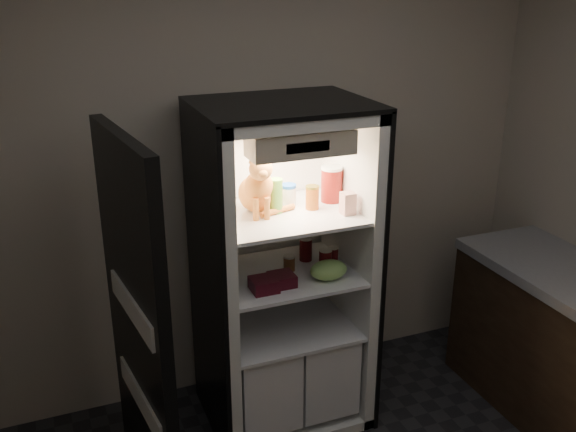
{
  "coord_description": "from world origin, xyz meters",
  "views": [
    {
      "loc": [
        -1.17,
        -1.64,
        2.49
      ],
      "look_at": [
        0.02,
        1.32,
        1.27
      ],
      "focal_mm": 40.0,
      "sensor_mm": 36.0,
      "label": 1
    }
  ],
  "objects_px": {
    "cream_carton": "(348,203)",
    "berry_box_left": "(264,285)",
    "parmesan_shaker": "(276,196)",
    "soda_can_b": "(333,257)",
    "salsa_jar": "(312,197)",
    "grape_bag": "(329,270)",
    "condiment_jar": "(289,263)",
    "soda_can_c": "(325,261)",
    "refrigerator": "(281,291)",
    "soda_can_a": "(306,249)",
    "berry_box_right": "(282,280)",
    "pepper_jar": "(331,184)",
    "mayo_tub": "(288,195)",
    "tabby_cat": "(258,189)"
  },
  "relations": [
    {
      "from": "parmesan_shaker",
      "to": "soda_can_b",
      "type": "distance_m",
      "value": 0.51
    },
    {
      "from": "refrigerator",
      "to": "soda_can_b",
      "type": "height_order",
      "value": "refrigerator"
    },
    {
      "from": "soda_can_a",
      "to": "berry_box_right",
      "type": "xyz_separation_m",
      "value": [
        -0.24,
        -0.24,
        -0.03
      ]
    },
    {
      "from": "salsa_jar",
      "to": "condiment_jar",
      "type": "height_order",
      "value": "salsa_jar"
    },
    {
      "from": "cream_carton",
      "to": "berry_box_right",
      "type": "bearing_deg",
      "value": 179.79
    },
    {
      "from": "condiment_jar",
      "to": "berry_box_left",
      "type": "xyz_separation_m",
      "value": [
        -0.21,
        -0.18,
        -0.01
      ]
    },
    {
      "from": "pepper_jar",
      "to": "soda_can_a",
      "type": "bearing_deg",
      "value": 167.95
    },
    {
      "from": "tabby_cat",
      "to": "soda_can_a",
      "type": "bearing_deg",
      "value": 18.7
    },
    {
      "from": "parmesan_shaker",
      "to": "pepper_jar",
      "type": "bearing_deg",
      "value": 8.68
    },
    {
      "from": "salsa_jar",
      "to": "grape_bag",
      "type": "distance_m",
      "value": 0.4
    },
    {
      "from": "soda_can_a",
      "to": "soda_can_b",
      "type": "xyz_separation_m",
      "value": [
        0.11,
        -0.13,
        -0.01
      ]
    },
    {
      "from": "tabby_cat",
      "to": "berry_box_left",
      "type": "relative_size",
      "value": 2.71
    },
    {
      "from": "soda_can_a",
      "to": "berry_box_right",
      "type": "distance_m",
      "value": 0.34
    },
    {
      "from": "refrigerator",
      "to": "cream_carton",
      "type": "bearing_deg",
      "value": -34.26
    },
    {
      "from": "soda_can_b",
      "to": "salsa_jar",
      "type": "bearing_deg",
      "value": 170.16
    },
    {
      "from": "refrigerator",
      "to": "soda_can_a",
      "type": "relative_size",
      "value": 14.07
    },
    {
      "from": "pepper_jar",
      "to": "cream_carton",
      "type": "relative_size",
      "value": 1.69
    },
    {
      "from": "parmesan_shaker",
      "to": "salsa_jar",
      "type": "bearing_deg",
      "value": -6.2
    },
    {
      "from": "mayo_tub",
      "to": "grape_bag",
      "type": "xyz_separation_m",
      "value": [
        0.13,
        -0.26,
        -0.36
      ]
    },
    {
      "from": "cream_carton",
      "to": "berry_box_left",
      "type": "bearing_deg",
      "value": -177.53
    },
    {
      "from": "parmesan_shaker",
      "to": "berry_box_right",
      "type": "xyz_separation_m",
      "value": [
        -0.03,
        -0.16,
        -0.41
      ]
    },
    {
      "from": "soda_can_a",
      "to": "salsa_jar",
      "type": "bearing_deg",
      "value": -95.76
    },
    {
      "from": "tabby_cat",
      "to": "berry_box_right",
      "type": "relative_size",
      "value": 2.83
    },
    {
      "from": "soda_can_b",
      "to": "pepper_jar",
      "type": "bearing_deg",
      "value": 74.92
    },
    {
      "from": "mayo_tub",
      "to": "soda_can_c",
      "type": "bearing_deg",
      "value": -51.57
    },
    {
      "from": "soda_can_a",
      "to": "berry_box_left",
      "type": "bearing_deg",
      "value": -142.69
    },
    {
      "from": "grape_bag",
      "to": "condiment_jar",
      "type": "bearing_deg",
      "value": 131.74
    },
    {
      "from": "tabby_cat",
      "to": "salsa_jar",
      "type": "bearing_deg",
      "value": -1.15
    },
    {
      "from": "grape_bag",
      "to": "berry_box_left",
      "type": "height_order",
      "value": "grape_bag"
    },
    {
      "from": "pepper_jar",
      "to": "soda_can_b",
      "type": "bearing_deg",
      "value": -105.08
    },
    {
      "from": "parmesan_shaker",
      "to": "condiment_jar",
      "type": "bearing_deg",
      "value": -6.21
    },
    {
      "from": "salsa_jar",
      "to": "berry_box_right",
      "type": "distance_m",
      "value": 0.47
    },
    {
      "from": "parmesan_shaker",
      "to": "grape_bag",
      "type": "height_order",
      "value": "parmesan_shaker"
    },
    {
      "from": "parmesan_shaker",
      "to": "soda_can_b",
      "type": "xyz_separation_m",
      "value": [
        0.32,
        -0.04,
        -0.39
      ]
    },
    {
      "from": "refrigerator",
      "to": "soda_can_b",
      "type": "bearing_deg",
      "value": -16.8
    },
    {
      "from": "soda_can_b",
      "to": "soda_can_c",
      "type": "height_order",
      "value": "soda_can_c"
    },
    {
      "from": "soda_can_b",
      "to": "soda_can_c",
      "type": "distance_m",
      "value": 0.1
    },
    {
      "from": "soda_can_a",
      "to": "condiment_jar",
      "type": "xyz_separation_m",
      "value": [
        -0.14,
        -0.09,
        -0.02
      ]
    },
    {
      "from": "parmesan_shaker",
      "to": "soda_can_a",
      "type": "distance_m",
      "value": 0.44
    },
    {
      "from": "cream_carton",
      "to": "soda_can_b",
      "type": "distance_m",
      "value": 0.37
    },
    {
      "from": "mayo_tub",
      "to": "soda_can_a",
      "type": "xyz_separation_m",
      "value": [
        0.11,
        0.0,
        -0.34
      ]
    },
    {
      "from": "soda_can_c",
      "to": "refrigerator",
      "type": "bearing_deg",
      "value": 144.9
    },
    {
      "from": "soda_can_a",
      "to": "soda_can_c",
      "type": "relative_size",
      "value": 1.01
    },
    {
      "from": "tabby_cat",
      "to": "pepper_jar",
      "type": "bearing_deg",
      "value": 11.61
    },
    {
      "from": "soda_can_c",
      "to": "cream_carton",
      "type": "bearing_deg",
      "value": -32.38
    },
    {
      "from": "parmesan_shaker",
      "to": "soda_can_a",
      "type": "height_order",
      "value": "parmesan_shaker"
    },
    {
      "from": "parmesan_shaker",
      "to": "berry_box_left",
      "type": "xyz_separation_m",
      "value": [
        -0.14,
        -0.18,
        -0.41
      ]
    },
    {
      "from": "mayo_tub",
      "to": "condiment_jar",
      "type": "bearing_deg",
      "value": -108.96
    },
    {
      "from": "parmesan_shaker",
      "to": "soda_can_c",
      "type": "relative_size",
      "value": 1.4
    },
    {
      "from": "soda_can_c",
      "to": "grape_bag",
      "type": "height_order",
      "value": "soda_can_c"
    }
  ]
}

